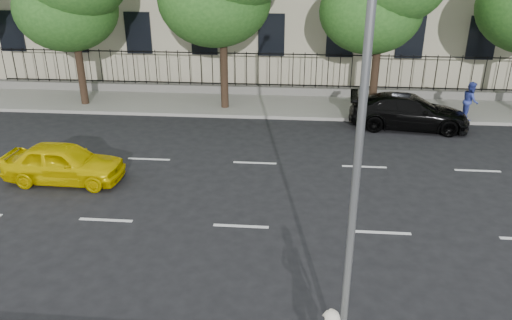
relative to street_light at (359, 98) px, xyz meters
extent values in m
plane|color=black|center=(-2.50, 1.77, -5.15)|extent=(120.00, 120.00, 0.00)
cube|color=gray|center=(-2.50, 15.77, -5.07)|extent=(60.00, 4.00, 0.15)
cube|color=slate|center=(-2.50, 17.47, -4.80)|extent=(30.00, 0.50, 0.40)
cube|color=black|center=(-2.50, 17.47, -4.50)|extent=(28.80, 0.05, 0.05)
cube|color=black|center=(-2.50, 17.47, -2.90)|extent=(28.80, 0.05, 0.05)
cylinder|color=slate|center=(0.00, -0.53, -1.00)|extent=(0.14, 0.14, 8.00)
cylinder|color=#382619|center=(-11.50, 14.97, -3.51)|extent=(0.36, 0.36, 2.97)
ellipsoid|color=#22511B|center=(-11.90, 15.27, -0.52)|extent=(4.75, 4.75, 3.90)
cylinder|color=#382619|center=(-4.50, 14.97, -3.34)|extent=(0.36, 0.36, 3.32)
ellipsoid|color=#22511B|center=(-4.90, 15.27, -0.05)|extent=(5.13, 5.13, 4.21)
cylinder|color=#382619|center=(2.50, 14.97, -3.46)|extent=(0.36, 0.36, 3.08)
ellipsoid|color=#22511B|center=(2.10, 15.27, -0.48)|extent=(4.56, 4.56, 3.74)
imported|color=#E5C800|center=(-8.78, 6.71, -4.47)|extent=(4.04, 1.71, 1.36)
imported|color=black|center=(3.82, 13.17, -4.41)|extent=(5.25, 2.51, 1.48)
imported|color=#323F9A|center=(6.69, 14.17, -4.15)|extent=(0.75, 0.91, 1.70)
camera|label=1|loc=(-1.00, -8.01, 2.36)|focal=35.00mm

